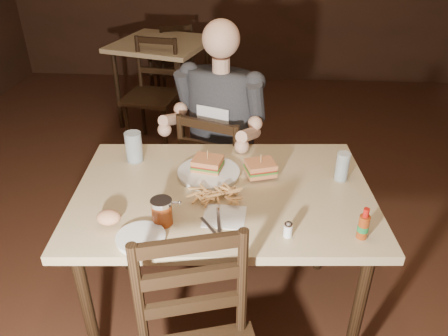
# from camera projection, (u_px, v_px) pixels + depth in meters

# --- Properties ---
(room_shell) EXTENTS (7.00, 7.00, 7.00)m
(room_shell) POSITION_uv_depth(u_px,v_px,m) (292.00, 32.00, 1.70)
(room_shell) COLOR #32180E
(room_shell) RESTS_ON ground
(main_table) EXTENTS (1.33, 0.94, 0.77)m
(main_table) POSITION_uv_depth(u_px,v_px,m) (223.00, 204.00, 1.92)
(main_table) COLOR #CBB281
(main_table) RESTS_ON ground
(bg_table) EXTENTS (0.99, 0.99, 0.77)m
(bg_table) POSITION_uv_depth(u_px,v_px,m) (162.00, 51.00, 4.03)
(bg_table) COLOR #CBB281
(bg_table) RESTS_ON ground
(chair_far) EXTENTS (0.54, 0.56, 0.88)m
(chair_far) POSITION_uv_depth(u_px,v_px,m) (222.00, 176.00, 2.61)
(chair_far) COLOR black
(chair_far) RESTS_ON ground
(bg_chair_far) EXTENTS (0.52, 0.54, 0.82)m
(bg_chair_far) POSITION_uv_depth(u_px,v_px,m) (174.00, 62.00, 4.64)
(bg_chair_far) COLOR black
(bg_chair_far) RESTS_ON ground
(bg_chair_near) EXTENTS (0.48, 0.52, 0.90)m
(bg_chair_near) POSITION_uv_depth(u_px,v_px,m) (151.00, 97.00, 3.67)
(bg_chair_near) COLOR black
(bg_chair_near) RESTS_ON ground
(diner) EXTENTS (0.63, 0.56, 0.90)m
(diner) POSITION_uv_depth(u_px,v_px,m) (218.00, 107.00, 2.34)
(diner) COLOR #313237
(diner) RESTS_ON chair_far
(dinner_plate) EXTENTS (0.29, 0.29, 0.02)m
(dinner_plate) POSITION_uv_depth(u_px,v_px,m) (209.00, 174.00, 1.98)
(dinner_plate) COLOR white
(dinner_plate) RESTS_ON main_table
(sandwich_left) EXTENTS (0.15, 0.13, 0.11)m
(sandwich_left) POSITION_uv_depth(u_px,v_px,m) (208.00, 160.00, 1.97)
(sandwich_left) COLOR #D5854E
(sandwich_left) RESTS_ON dinner_plate
(sandwich_right) EXTENTS (0.15, 0.14, 0.10)m
(sandwich_right) POSITION_uv_depth(u_px,v_px,m) (261.00, 164.00, 1.94)
(sandwich_right) COLOR #D5854E
(sandwich_right) RESTS_ON dinner_plate
(fries_pile) EXTENTS (0.25, 0.18, 0.04)m
(fries_pile) POSITION_uv_depth(u_px,v_px,m) (215.00, 193.00, 1.80)
(fries_pile) COLOR #DFA259
(fries_pile) RESTS_ON dinner_plate
(ketchup_dollop) EXTENTS (0.05, 0.05, 0.01)m
(ketchup_dollop) POSITION_uv_depth(u_px,v_px,m) (258.00, 174.00, 1.96)
(ketchup_dollop) COLOR maroon
(ketchup_dollop) RESTS_ON dinner_plate
(glass_left) EXTENTS (0.09, 0.09, 0.15)m
(glass_left) POSITION_uv_depth(u_px,v_px,m) (134.00, 147.00, 2.07)
(glass_left) COLOR silver
(glass_left) RESTS_ON main_table
(glass_right) EXTENTS (0.06, 0.06, 0.13)m
(glass_right) POSITION_uv_depth(u_px,v_px,m) (342.00, 167.00, 1.92)
(glass_right) COLOR silver
(glass_right) RESTS_ON main_table
(hot_sauce) EXTENTS (0.04, 0.04, 0.13)m
(hot_sauce) POSITION_uv_depth(u_px,v_px,m) (364.00, 223.00, 1.58)
(hot_sauce) COLOR maroon
(hot_sauce) RESTS_ON main_table
(salt_shaker) EXTENTS (0.04, 0.04, 0.06)m
(salt_shaker) POSITION_uv_depth(u_px,v_px,m) (288.00, 230.00, 1.60)
(salt_shaker) COLOR white
(salt_shaker) RESTS_ON main_table
(syrup_dispenser) EXTENTS (0.09, 0.09, 0.11)m
(syrup_dispenser) POSITION_uv_depth(u_px,v_px,m) (162.00, 212.00, 1.66)
(syrup_dispenser) COLOR maroon
(syrup_dispenser) RESTS_ON main_table
(napkin) EXTENTS (0.17, 0.16, 0.00)m
(napkin) POSITION_uv_depth(u_px,v_px,m) (224.00, 216.00, 1.72)
(napkin) COLOR white
(napkin) RESTS_ON main_table
(knife) EXTENTS (0.12, 0.17, 0.00)m
(knife) POSITION_uv_depth(u_px,v_px,m) (213.00, 232.00, 1.63)
(knife) COLOR silver
(knife) RESTS_ON napkin
(fork) EXTENTS (0.03, 0.17, 0.01)m
(fork) POSITION_uv_depth(u_px,v_px,m) (219.00, 221.00, 1.69)
(fork) COLOR silver
(fork) RESTS_ON napkin
(side_plate) EXTENTS (0.19, 0.19, 0.01)m
(side_plate) POSITION_uv_depth(u_px,v_px,m) (141.00, 239.00, 1.59)
(side_plate) COLOR white
(side_plate) RESTS_ON main_table
(bread_roll) EXTENTS (0.10, 0.08, 0.05)m
(bread_roll) POSITION_uv_depth(u_px,v_px,m) (109.00, 217.00, 1.65)
(bread_roll) COLOR tan
(bread_roll) RESTS_ON side_plate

